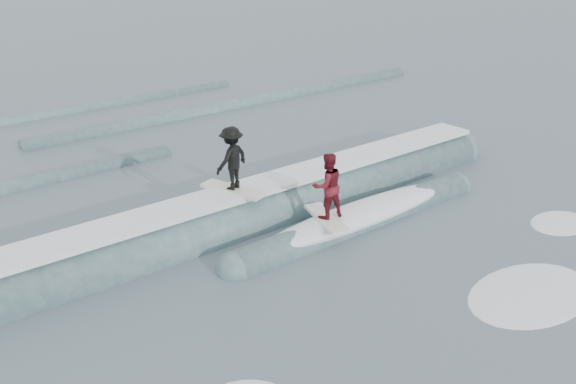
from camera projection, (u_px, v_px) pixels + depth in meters
ground at (451, 315)px, 14.66m from camera, size 160.00×160.00×0.00m
breaking_wave at (283, 215)px, 19.55m from camera, size 19.98×3.83×2.10m
surfer_black at (232, 160)px, 18.14m from camera, size 1.33×2.07×1.94m
surfer_red at (327, 188)px, 17.76m from camera, size 1.13×2.07×1.99m
whitewater at (491, 337)px, 13.86m from camera, size 14.17×6.18×0.10m
far_swells at (94, 138)px, 26.76m from camera, size 39.72×8.65×0.80m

